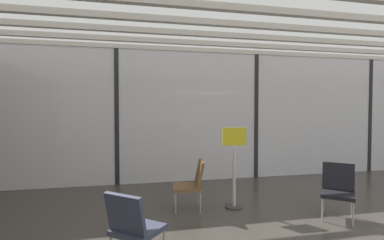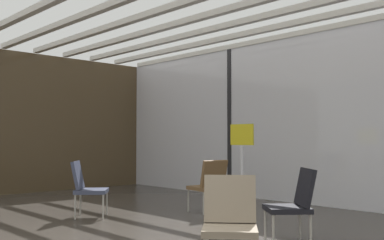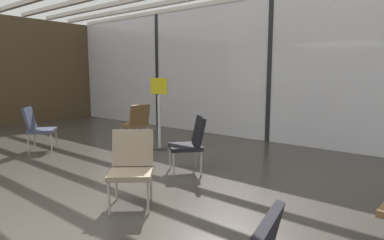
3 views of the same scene
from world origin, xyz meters
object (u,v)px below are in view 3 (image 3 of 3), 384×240
Objects in this scene: lounge_chair_2 at (37,126)px; info_sign at (159,116)px; lounge_chair_4 at (132,163)px; parked_airplane at (361,56)px; lounge_chair_0 at (191,141)px; lounge_chair_3 at (137,121)px.

info_sign is at bearing -97.56° from lounge_chair_2.
parked_airplane is at bearing 46.67° from lounge_chair_4.
info_sign reaches higher than lounge_chair_2.
lounge_chair_4 is at bearing -39.35° from lounge_chair_0.
info_sign is (1.80, 1.63, 0.18)m from lounge_chair_2.
parked_airplane reaches higher than info_sign.
info_sign is (-1.75, 2.22, 0.18)m from lounge_chair_4.
parked_airplane is at bearing 126.14° from lounge_chair_0.
lounge_chair_3 is (-2.80, -7.52, -1.63)m from parked_airplane.
lounge_chair_2 is at bearing 128.94° from lounge_chair_4.
parked_airplane is 12.67× the size of lounge_chair_0.
lounge_chair_0 is 1.44m from lounge_chair_4.
lounge_chair_2 is at bearing -137.76° from info_sign.
lounge_chair_3 is 0.78m from info_sign.
lounge_chair_0 is 0.60× the size of info_sign.
info_sign is (0.76, -0.06, 0.18)m from lounge_chair_3.
parked_airplane is 8.19m from lounge_chair_3.
lounge_chair_2 is 3.60m from lounge_chair_4.
lounge_chair_3 is at bearing -81.41° from lounge_chair_2.
parked_airplane is at bearing -72.44° from lounge_chair_2.
lounge_chair_0 is at bearing 76.71° from lounge_chair_3.
lounge_chair_4 is 2.83m from info_sign.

